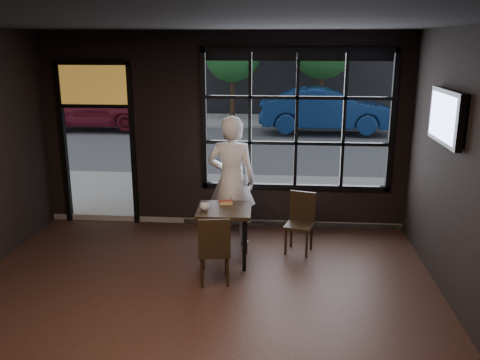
# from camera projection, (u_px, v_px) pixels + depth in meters

# --- Properties ---
(floor) EXTENTS (6.00, 7.00, 0.02)m
(floor) POSITION_uv_depth(u_px,v_px,m) (184.00, 340.00, 5.33)
(floor) COLOR black
(floor) RESTS_ON ground
(ceiling) EXTENTS (6.00, 7.00, 0.02)m
(ceiling) POSITION_uv_depth(u_px,v_px,m) (174.00, 20.00, 4.48)
(ceiling) COLOR black
(ceiling) RESTS_ON ground
(window_frame) EXTENTS (3.06, 0.12, 2.28)m
(window_frame) POSITION_uv_depth(u_px,v_px,m) (297.00, 121.00, 8.12)
(window_frame) COLOR black
(window_frame) RESTS_ON ground
(stained_transom) EXTENTS (1.20, 0.06, 0.70)m
(stained_transom) POSITION_uv_depth(u_px,v_px,m) (94.00, 84.00, 8.25)
(stained_transom) COLOR orange
(stained_transom) RESTS_ON ground
(street_asphalt) EXTENTS (60.00, 41.00, 0.04)m
(street_asphalt) POSITION_uv_depth(u_px,v_px,m) (266.00, 98.00, 28.40)
(street_asphalt) COLOR #545456
(street_asphalt) RESTS_ON ground
(cafe_table) EXTENTS (0.77, 0.77, 0.80)m
(cafe_table) POSITION_uv_depth(u_px,v_px,m) (225.00, 235.00, 7.11)
(cafe_table) COLOR black
(cafe_table) RESTS_ON floor
(chair_near) EXTENTS (0.46, 0.46, 0.92)m
(chair_near) POSITION_uv_depth(u_px,v_px,m) (214.00, 249.00, 6.50)
(chair_near) COLOR black
(chair_near) RESTS_ON floor
(chair_window) EXTENTS (0.47, 0.47, 0.89)m
(chair_window) POSITION_uv_depth(u_px,v_px,m) (299.00, 224.00, 7.43)
(chair_window) COLOR black
(chair_window) RESTS_ON floor
(man) EXTENTS (0.75, 0.52, 1.99)m
(man) POSITION_uv_depth(u_px,v_px,m) (232.00, 181.00, 7.65)
(man) COLOR silver
(man) RESTS_ON floor
(hotdog) EXTENTS (0.21, 0.12, 0.06)m
(hotdog) POSITION_uv_depth(u_px,v_px,m) (226.00, 203.00, 7.17)
(hotdog) COLOR tan
(hotdog) RESTS_ON cafe_table
(cup) EXTENTS (0.15, 0.15, 0.10)m
(cup) POSITION_uv_depth(u_px,v_px,m) (205.00, 207.00, 6.92)
(cup) COLOR silver
(cup) RESTS_ON cafe_table
(tv) EXTENTS (0.13, 1.11, 0.65)m
(tv) POSITION_uv_depth(u_px,v_px,m) (446.00, 117.00, 6.07)
(tv) COLOR black
(tv) RESTS_ON wall_right
(navy_car) EXTENTS (4.43, 1.58, 1.46)m
(navy_car) POSITION_uv_depth(u_px,v_px,m) (326.00, 110.00, 16.93)
(navy_car) COLOR navy
(navy_car) RESTS_ON street_asphalt
(maroon_car) EXTENTS (4.21, 1.83, 1.41)m
(maroon_car) POSITION_uv_depth(u_px,v_px,m) (92.00, 107.00, 17.66)
(maroon_car) COLOR maroon
(maroon_car) RESTS_ON street_asphalt
(tree_left) EXTENTS (2.12, 2.12, 3.62)m
(tree_left) POSITION_uv_depth(u_px,v_px,m) (232.00, 54.00, 19.27)
(tree_left) COLOR #332114
(tree_left) RESTS_ON street_asphalt
(tree_right) EXTENTS (2.29, 2.29, 3.90)m
(tree_right) POSITION_uv_depth(u_px,v_px,m) (323.00, 49.00, 19.15)
(tree_right) COLOR #332114
(tree_right) RESTS_ON street_asphalt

